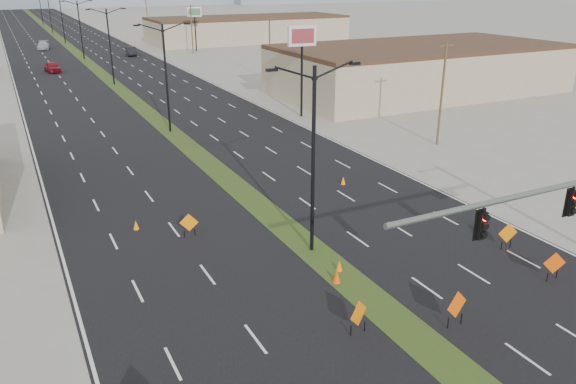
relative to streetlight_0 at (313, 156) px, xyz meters
name	(u,v)px	position (x,y,z in m)	size (l,w,h in m)	color
ground	(469,383)	(0.00, -12.00, -5.42)	(600.00, 600.00, 0.00)	gray
road_surface	(81,57)	(0.00, 88.00, -5.42)	(25.00, 400.00, 0.02)	black
median_strip	(81,57)	(0.00, 88.00, -5.42)	(2.00, 400.00, 0.04)	#2F4518
building_se_near	(419,70)	(34.00, 33.00, -2.67)	(36.00, 18.00, 5.50)	tan
building_se_far	(248,30)	(38.00, 98.00, -2.92)	(44.00, 16.00, 5.00)	tan
streetlight_0	(313,156)	(0.00, 0.00, 0.00)	(5.15, 0.24, 10.02)	black
streetlight_1	(166,75)	(0.00, 28.00, 0.00)	(5.15, 0.24, 10.02)	black
streetlight_2	(110,44)	(0.00, 56.00, 0.00)	(5.15, 0.24, 10.02)	black
streetlight_3	(80,28)	(0.00, 84.00, 0.00)	(5.15, 0.24, 10.02)	black
streetlight_4	(62,18)	(0.00, 112.00, 0.00)	(5.15, 0.24, 10.02)	black
streetlight_5	(49,11)	(0.00, 140.00, 0.00)	(5.15, 0.24, 10.02)	black
streetlight_6	(40,6)	(0.00, 168.00, 0.00)	(5.15, 0.24, 10.02)	black
utility_pole_0	(442,92)	(20.00, 13.00, -0.74)	(1.60, 0.20, 9.00)	#4C3823
utility_pole_1	(270,48)	(20.00, 48.00, -0.74)	(1.60, 0.20, 9.00)	#4C3823
utility_pole_2	(192,28)	(20.00, 83.00, -0.74)	(1.60, 0.20, 9.00)	#4C3823
utility_pole_3	(147,17)	(20.00, 118.00, -0.74)	(1.60, 0.20, 9.00)	#4C3823
car_left	(52,67)	(-6.49, 71.28, -4.64)	(1.84, 4.58, 1.56)	maroon
car_mid	(131,51)	(8.71, 85.25, -4.65)	(1.63, 4.67, 1.54)	black
car_far	(43,45)	(-5.18, 103.22, -4.63)	(2.20, 5.41, 1.57)	#A9AEB3
construction_sign_1	(359,315)	(-2.00, -7.57, -4.49)	(1.10, 0.53, 1.58)	#DA6204
construction_sign_2	(189,223)	(-5.43, 4.69, -4.59)	(1.02, 0.41, 1.42)	orange
construction_sign_3	(457,306)	(2.00, -9.00, -4.41)	(1.26, 0.30, 1.71)	#EA5004
construction_sign_4	(554,264)	(9.00, -8.18, -4.52)	(1.09, 0.43, 1.53)	#DC4A04
construction_sign_5	(508,234)	(9.63, -4.67, -4.52)	(1.13, 0.29, 1.54)	orange
cone_0	(339,266)	(0.11, -2.68, -5.11)	(0.37, 0.37, 0.61)	orange
cone_1	(337,277)	(-0.62, -3.63, -5.08)	(0.41, 0.41, 0.69)	#F74805
cone_2	(343,181)	(7.07, 8.04, -5.13)	(0.35, 0.35, 0.58)	orange
cone_3	(136,225)	(-7.97, 7.05, -5.13)	(0.35, 0.35, 0.58)	orange
pole_sign_east_near	(302,43)	(14.29, 27.94, 2.20)	(3.07, 0.62, 9.35)	black
pole_sign_east_far	(195,16)	(21.55, 85.63, 1.39)	(2.71, 1.21, 8.42)	black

